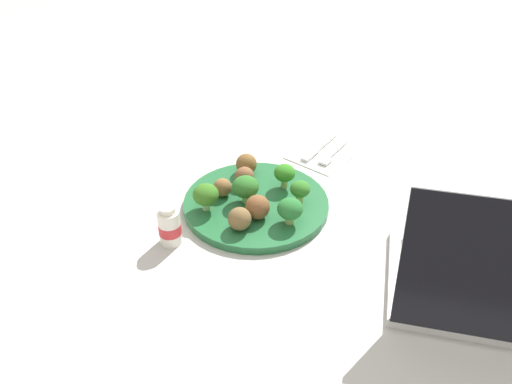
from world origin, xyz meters
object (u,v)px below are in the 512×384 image
object	(u,v)px
plate	(256,204)
meatball_center	(222,187)
broccoli_floret_back_left	(290,209)
yogurt_bottle	(170,226)
broccoli_floret_mid_left	(285,173)
meatball_mid_right	(245,176)
broccoli_floret_center	(246,187)
knife	(318,148)
meatball_back_left	(257,207)
laptop	(499,285)
meatball_mid_left	(246,164)
broccoli_floret_far_rim	(206,195)
broccoli_floret_back_right	(300,190)
meatball_near_rim	(240,219)
fork	(332,153)
napkin	(326,151)

from	to	relation	value
plate	meatball_center	bearing A→B (deg)	-61.89
broccoli_floret_back_left	yogurt_bottle	size ratio (longest dim) A/B	0.65
broccoli_floret_mid_left	yogurt_bottle	distance (m)	0.26
meatball_mid_right	meatball_center	world-z (taller)	meatball_mid_right
broccoli_floret_center	knife	xyz separation A→B (m)	(-0.27, -0.03, -0.04)
meatball_back_left	laptop	distance (m)	0.41
meatball_mid_left	yogurt_bottle	distance (m)	0.24
broccoli_floret_far_rim	meatball_mid_left	bearing A→B (deg)	-166.85
broccoli_floret_center	yogurt_bottle	xyz separation A→B (m)	(0.16, -0.03, -0.01)
yogurt_bottle	meatball_mid_left	bearing A→B (deg)	-169.56
broccoli_floret_back_left	meatball_back_left	xyz separation A→B (m)	(0.03, -0.05, -0.01)
laptop	broccoli_floret_back_right	bearing A→B (deg)	-86.84
meatball_near_rim	fork	distance (m)	0.34
fork	plate	bearing A→B (deg)	2.23
broccoli_floret_center	meatball_near_rim	world-z (taller)	broccoli_floret_center
meatball_back_left	meatball_mid_right	world-z (taller)	meatball_back_left
yogurt_bottle	meatball_mid_right	bearing A→B (deg)	-175.43
broccoli_floret_back_left	meatball_center	size ratio (longest dim) A/B	1.37
broccoli_floret_far_rim	meatball_center	xyz separation A→B (m)	(-0.05, -0.01, -0.01)
broccoli_floret_back_right	meatball_mid_left	xyz separation A→B (m)	(-0.01, -0.15, -0.01)
broccoli_floret_center	broccoli_floret_back_right	bearing A→B (deg)	131.12
broccoli_floret_center	meatball_mid_left	bearing A→B (deg)	-136.49
broccoli_floret_center	knife	world-z (taller)	broccoli_floret_center
meatball_mid_left	broccoli_floret_back_right	bearing A→B (deg)	87.58
broccoli_floret_back_left	knife	bearing A→B (deg)	-152.54
broccoli_floret_back_right	fork	size ratio (longest dim) A/B	0.39
broccoli_floret_back_right	napkin	size ratio (longest dim) A/B	0.28
meatball_mid_left	meatball_mid_right	size ratio (longest dim) A/B	1.12
broccoli_floret_far_rim	meatball_mid_right	distance (m)	0.11
plate	yogurt_bottle	bearing A→B (deg)	-12.22
broccoli_floret_mid_left	yogurt_bottle	bearing A→B (deg)	-10.72
broccoli_floret_mid_left	meatball_near_rim	bearing A→B (deg)	10.41
laptop	meatball_mid_left	bearing A→B (deg)	-88.42
broccoli_floret_back_left	meatball_mid_left	xyz separation A→B (m)	(-0.07, -0.17, -0.01)
broccoli_floret_center	broccoli_floret_back_right	world-z (taller)	broccoli_floret_center
plate	knife	size ratio (longest dim) A/B	1.92
napkin	laptop	bearing A→B (deg)	67.60
broccoli_floret_center	knife	size ratio (longest dim) A/B	0.38
broccoli_floret_far_rim	fork	distance (m)	0.35
broccoli_floret_center	broccoli_floret_back_left	distance (m)	0.10
broccoli_floret_back_right	meatball_mid_right	world-z (taller)	broccoli_floret_back_right
meatball_back_left	yogurt_bottle	world-z (taller)	yogurt_bottle
broccoli_floret_center	meatball_mid_right	world-z (taller)	broccoli_floret_center
meatball_center	fork	xyz separation A→B (m)	(-0.29, 0.05, -0.03)
broccoli_floret_far_rim	yogurt_bottle	distance (m)	0.10
broccoli_floret_back_left	meatball_mid_left	bearing A→B (deg)	-110.75
broccoli_floret_mid_left	napkin	world-z (taller)	broccoli_floret_mid_left
broccoli_floret_back_left	meatball_mid_right	xyz separation A→B (m)	(-0.03, -0.15, -0.01)
meatball_mid_right	meatball_center	xyz separation A→B (m)	(0.06, -0.00, -0.00)
meatball_back_left	meatball_near_rim	xyz separation A→B (m)	(0.05, -0.00, -0.00)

